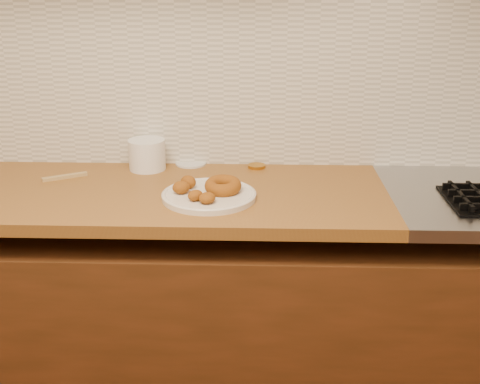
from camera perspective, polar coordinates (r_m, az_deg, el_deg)
name	(u,v)px	position (r m, az deg, el deg)	size (l,w,h in m)	color
wall_back	(239,41)	(2.20, -0.07, 14.11)	(4.00, 0.02, 2.70)	tan
base_cabinet	(237,323)	(2.22, -0.33, -12.35)	(3.60, 0.60, 0.77)	#582B13
butcher_block	(43,194)	(2.13, -18.14, -0.15)	(2.30, 0.62, 0.04)	brown
backsplash	(239,84)	(2.20, -0.07, 10.20)	(3.60, 0.02, 0.60)	silver
donut_plate	(209,196)	(1.92, -2.96, -0.36)	(0.30, 0.30, 0.02)	silver
ring_donut	(223,186)	(1.93, -1.64, 0.61)	(0.12, 0.12, 0.04)	brown
fried_dough_chunks	(192,190)	(1.90, -4.56, 0.20)	(0.16, 0.20, 0.04)	brown
plastic_tub	(147,155)	(2.22, -8.81, 3.53)	(0.13, 0.13, 0.11)	white
tub_lid	(191,163)	(2.27, -4.67, 2.73)	(0.12, 0.12, 0.01)	silver
brass_jar_lid	(257,166)	(2.22, 1.58, 2.47)	(0.07, 0.07, 0.01)	#B88024
wooden_utensil	(65,177)	(2.20, -16.28, 1.40)	(0.16, 0.02, 0.01)	tan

